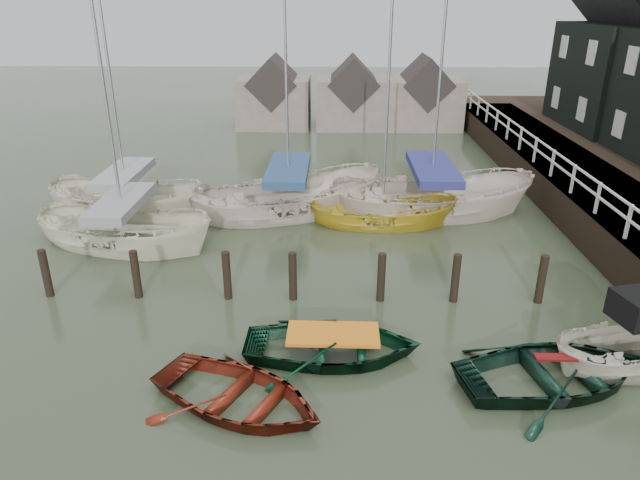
{
  "coord_description": "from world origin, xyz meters",
  "views": [
    {
      "loc": [
        -0.09,
        -10.81,
        7.68
      ],
      "look_at": [
        -0.48,
        3.89,
        1.4
      ],
      "focal_mm": 32.0,
      "sensor_mm": 36.0,
      "label": 1
    }
  ],
  "objects_px": {
    "rowboat_green": "(333,356)",
    "sailboat_e": "(129,211)",
    "rowboat_red": "(239,406)",
    "sailboat_a": "(127,243)",
    "sailboat_b": "(289,211)",
    "motorboat": "(637,362)",
    "sailboat_d": "(429,212)",
    "sailboat_c": "(382,223)",
    "rowboat_dkgreen": "(554,384)"
  },
  "relations": [
    {
      "from": "rowboat_green",
      "to": "sailboat_d",
      "type": "relative_size",
      "value": 0.3
    },
    {
      "from": "sailboat_b",
      "to": "sailboat_c",
      "type": "relative_size",
      "value": 1.19
    },
    {
      "from": "motorboat",
      "to": "sailboat_a",
      "type": "relative_size",
      "value": 0.41
    },
    {
      "from": "rowboat_green",
      "to": "sailboat_c",
      "type": "height_order",
      "value": "sailboat_c"
    },
    {
      "from": "rowboat_green",
      "to": "sailboat_e",
      "type": "xyz_separation_m",
      "value": [
        -7.97,
        9.41,
        0.06
      ]
    },
    {
      "from": "rowboat_red",
      "to": "sailboat_c",
      "type": "xyz_separation_m",
      "value": [
        3.67,
        10.27,
        0.02
      ]
    },
    {
      "from": "motorboat",
      "to": "sailboat_a",
      "type": "distance_m",
      "value": 15.3
    },
    {
      "from": "rowboat_red",
      "to": "sailboat_a",
      "type": "distance_m",
      "value": 9.53
    },
    {
      "from": "rowboat_dkgreen",
      "to": "sailboat_a",
      "type": "xyz_separation_m",
      "value": [
        -11.75,
        7.19,
        0.06
      ]
    },
    {
      "from": "rowboat_green",
      "to": "sailboat_e",
      "type": "relative_size",
      "value": 0.41
    },
    {
      "from": "sailboat_b",
      "to": "sailboat_a",
      "type": "bearing_deg",
      "value": 101.69
    },
    {
      "from": "rowboat_dkgreen",
      "to": "motorboat",
      "type": "height_order",
      "value": "motorboat"
    },
    {
      "from": "sailboat_b",
      "to": "sailboat_c",
      "type": "bearing_deg",
      "value": -127.1
    },
    {
      "from": "motorboat",
      "to": "sailboat_a",
      "type": "height_order",
      "value": "sailboat_a"
    },
    {
      "from": "rowboat_red",
      "to": "sailboat_d",
      "type": "distance_m",
      "value": 12.73
    },
    {
      "from": "rowboat_red",
      "to": "rowboat_dkgreen",
      "type": "distance_m",
      "value": 6.74
    },
    {
      "from": "sailboat_e",
      "to": "sailboat_a",
      "type": "bearing_deg",
      "value": -147.69
    },
    {
      "from": "sailboat_e",
      "to": "sailboat_b",
      "type": "bearing_deg",
      "value": -74.19
    },
    {
      "from": "rowboat_red",
      "to": "rowboat_dkgreen",
      "type": "relative_size",
      "value": 0.89
    },
    {
      "from": "sailboat_b",
      "to": "sailboat_e",
      "type": "relative_size",
      "value": 1.16
    },
    {
      "from": "motorboat",
      "to": "sailboat_b",
      "type": "bearing_deg",
      "value": 28.06
    },
    {
      "from": "rowboat_red",
      "to": "sailboat_b",
      "type": "height_order",
      "value": "sailboat_b"
    },
    {
      "from": "sailboat_a",
      "to": "sailboat_c",
      "type": "distance_m",
      "value": 9.01
    },
    {
      "from": "rowboat_green",
      "to": "rowboat_dkgreen",
      "type": "distance_m",
      "value": 4.86
    },
    {
      "from": "rowboat_dkgreen",
      "to": "sailboat_e",
      "type": "xyz_separation_m",
      "value": [
        -12.74,
        10.34,
        0.06
      ]
    },
    {
      "from": "motorboat",
      "to": "sailboat_c",
      "type": "relative_size",
      "value": 0.47
    },
    {
      "from": "sailboat_d",
      "to": "sailboat_b",
      "type": "bearing_deg",
      "value": 87.91
    },
    {
      "from": "sailboat_a",
      "to": "sailboat_e",
      "type": "bearing_deg",
      "value": 33.2
    },
    {
      "from": "motorboat",
      "to": "sailboat_e",
      "type": "bearing_deg",
      "value": 43.55
    },
    {
      "from": "sailboat_d",
      "to": "rowboat_green",
      "type": "bearing_deg",
      "value": 155.97
    },
    {
      "from": "motorboat",
      "to": "sailboat_e",
      "type": "relative_size",
      "value": 0.46
    },
    {
      "from": "sailboat_e",
      "to": "sailboat_d",
      "type": "bearing_deg",
      "value": -74.17
    },
    {
      "from": "rowboat_red",
      "to": "sailboat_a",
      "type": "height_order",
      "value": "sailboat_a"
    },
    {
      "from": "rowboat_dkgreen",
      "to": "sailboat_b",
      "type": "distance_m",
      "value": 12.31
    },
    {
      "from": "sailboat_d",
      "to": "sailboat_e",
      "type": "bearing_deg",
      "value": 87.89
    },
    {
      "from": "rowboat_green",
      "to": "sailboat_c",
      "type": "distance_m",
      "value": 8.64
    },
    {
      "from": "rowboat_green",
      "to": "sailboat_c",
      "type": "bearing_deg",
      "value": -11.32
    },
    {
      "from": "sailboat_b",
      "to": "sailboat_d",
      "type": "relative_size",
      "value": 0.86
    },
    {
      "from": "rowboat_dkgreen",
      "to": "sailboat_c",
      "type": "height_order",
      "value": "sailboat_c"
    },
    {
      "from": "rowboat_dkgreen",
      "to": "motorboat",
      "type": "xyz_separation_m",
      "value": [
        2.12,
        0.74,
        0.1
      ]
    },
    {
      "from": "rowboat_red",
      "to": "sailboat_a",
      "type": "xyz_separation_m",
      "value": [
        -5.07,
        8.07,
        0.06
      ]
    },
    {
      "from": "rowboat_dkgreen",
      "to": "sailboat_d",
      "type": "height_order",
      "value": "sailboat_d"
    },
    {
      "from": "rowboat_red",
      "to": "sailboat_d",
      "type": "relative_size",
      "value": 0.28
    },
    {
      "from": "sailboat_a",
      "to": "sailboat_e",
      "type": "distance_m",
      "value": 3.31
    },
    {
      "from": "rowboat_red",
      "to": "sailboat_b",
      "type": "relative_size",
      "value": 0.33
    },
    {
      "from": "motorboat",
      "to": "sailboat_e",
      "type": "xyz_separation_m",
      "value": [
        -14.86,
        9.6,
        -0.04
      ]
    },
    {
      "from": "sailboat_e",
      "to": "sailboat_c",
      "type": "bearing_deg",
      "value": -80.79
    },
    {
      "from": "rowboat_green",
      "to": "sailboat_b",
      "type": "bearing_deg",
      "value": 10.84
    },
    {
      "from": "sailboat_c",
      "to": "rowboat_red",
      "type": "bearing_deg",
      "value": 162.8
    },
    {
      "from": "rowboat_dkgreen",
      "to": "sailboat_a",
      "type": "relative_size",
      "value": 0.38
    }
  ]
}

